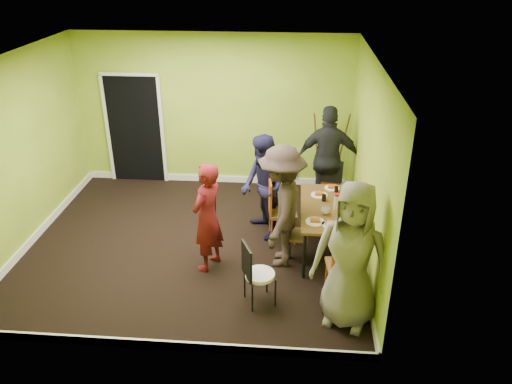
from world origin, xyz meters
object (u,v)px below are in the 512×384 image
chair_back_end (331,177)px  chair_bentwood (255,271)px  person_left_near (282,207)px  chair_front_end (346,265)px  easel (329,155)px  thermos (336,203)px  blue_bottle (347,212)px  dining_table (332,211)px  person_standing (207,217)px  chair_left_near (290,229)px  person_front_end (351,256)px  orange_bottle (323,197)px  person_left_far (263,187)px  chair_left_far (277,207)px  person_back_end (328,159)px

chair_back_end → chair_bentwood: (-1.06, -2.55, -0.15)m
person_left_near → chair_front_end: bearing=49.8°
easel → thermos: 1.95m
blue_bottle → chair_front_end: bearing=-93.9°
dining_table → easel: (0.04, 1.89, 0.09)m
easel → person_standing: person_standing is taller
chair_left_near → chair_back_end: size_ratio=0.99×
easel → blue_bottle: size_ratio=7.86×
person_front_end → chair_left_near: bearing=138.1°
chair_left_near → orange_bottle: 0.72m
orange_bottle → person_left_near: 0.81m
chair_back_end → easel: size_ratio=0.56×
dining_table → chair_bentwood: (-1.01, -1.27, -0.21)m
chair_left_near → orange_bottle: (0.47, 0.47, 0.29)m
person_left_far → person_left_near: size_ratio=0.92×
person_standing → chair_left_near: bearing=127.6°
thermos → chair_left_far: bearing=157.8°
chair_bentwood → person_left_far: person_left_far is taller
person_standing → person_left_far: 1.17m
chair_left_near → person_standing: (-1.13, -0.28, 0.30)m
dining_table → chair_front_end: (0.11, -1.21, -0.10)m
chair_bentwood → person_standing: bearing=-160.4°
dining_table → person_left_far: person_left_far is taller
person_back_end → blue_bottle: bearing=95.6°
chair_left_near → person_back_end: person_back_end is taller
chair_left_near → orange_bottle: size_ratio=11.71×
chair_left_far → person_standing: (-0.92, -0.80, 0.23)m
easel → person_left_far: bearing=-126.0°
thermos → person_back_end: bearing=91.8°
chair_front_end → blue_bottle: size_ratio=5.28×
easel → person_standing: bearing=-126.2°
person_standing → easel: bearing=167.6°
chair_left_far → chair_back_end: 1.31m
chair_front_end → blue_bottle: (0.06, 0.90, 0.25)m
person_left_far → orange_bottle: bearing=52.7°
easel → person_front_end: 3.41m
dining_table → person_left_near: (-0.72, -0.31, 0.19)m
chair_back_end → person_standing: size_ratio=0.56×
chair_front_end → person_front_end: (0.00, -0.30, 0.33)m
chair_left_far → chair_left_near: size_ratio=1.14×
person_left_near → thermos: bearing=115.3°
chair_back_end → chair_front_end: 2.49m
person_front_end → easel: bearing=110.3°
dining_table → blue_bottle: bearing=-59.9°
chair_bentwood → person_left_far: (-0.02, 1.70, 0.33)m
person_back_end → person_front_end: 2.90m
chair_left_near → person_back_end: 1.78m
chair_back_end → person_back_end: person_back_end is taller
chair_bentwood → blue_bottle: (1.18, 0.97, 0.37)m
chair_left_far → person_left_far: person_left_far is taller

